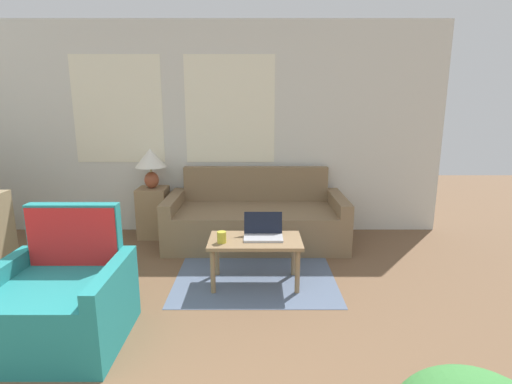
{
  "coord_description": "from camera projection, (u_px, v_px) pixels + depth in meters",
  "views": [
    {
      "loc": [
        0.93,
        -0.93,
        1.66
      ],
      "look_at": [
        0.92,
        3.02,
        0.75
      ],
      "focal_mm": 28.0,
      "sensor_mm": 36.0,
      "label": 1
    }
  ],
  "objects": [
    {
      "name": "wall_back",
      "position": [
        182.0,
        129.0,
        4.98
      ],
      "size": [
        6.52,
        0.06,
        2.6
      ],
      "color": "silver",
      "rests_on": "ground_plane"
    },
    {
      "name": "laptop",
      "position": [
        264.0,
        232.0,
        3.64
      ],
      "size": [
        0.35,
        0.26,
        0.22
      ],
      "color": "#B7B7BC",
      "rests_on": "coffee_table"
    },
    {
      "name": "coffee_table",
      "position": [
        256.0,
        245.0,
        3.62
      ],
      "size": [
        0.84,
        0.47,
        0.43
      ],
      "color": "#8E704C",
      "rests_on": "ground_plane"
    },
    {
      "name": "table_lamp",
      "position": [
        151.0,
        161.0,
        4.79
      ],
      "size": [
        0.37,
        0.37,
        0.48
      ],
      "color": "brown",
      "rests_on": "side_table"
    },
    {
      "name": "armchair",
      "position": [
        63.0,
        302.0,
        2.8
      ],
      "size": [
        0.88,
        0.81,
        0.91
      ],
      "color": "teal",
      "rests_on": "ground_plane"
    },
    {
      "name": "cup_navy",
      "position": [
        222.0,
        237.0,
        3.51
      ],
      "size": [
        0.08,
        0.08,
        0.1
      ],
      "color": "gold",
      "rests_on": "coffee_table"
    },
    {
      "name": "rug",
      "position": [
        256.0,
        261.0,
        4.22
      ],
      "size": [
        1.51,
        2.03,
        0.01
      ],
      "color": "slate",
      "rests_on": "ground_plane"
    },
    {
      "name": "couch",
      "position": [
        256.0,
        221.0,
        4.75
      ],
      "size": [
        2.07,
        0.92,
        0.86
      ],
      "color": "#846B4C",
      "rests_on": "ground_plane"
    },
    {
      "name": "side_table",
      "position": [
        154.0,
        212.0,
        4.93
      ],
      "size": [
        0.35,
        0.35,
        0.62
      ],
      "color": "#937551",
      "rests_on": "ground_plane"
    }
  ]
}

